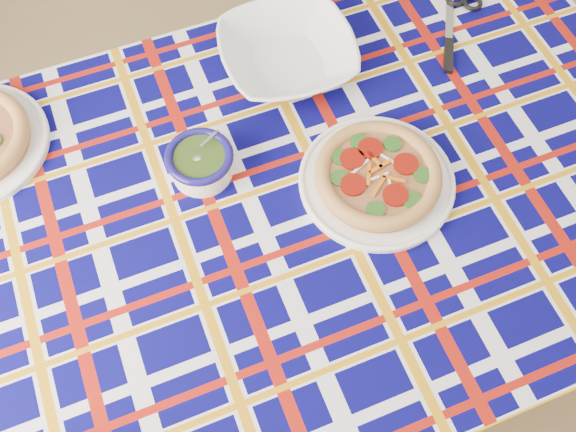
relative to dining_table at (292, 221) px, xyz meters
name	(u,v)px	position (x,y,z in m)	size (l,w,h in m)	color
floor	(406,248)	(0.43, 0.11, -0.68)	(4.00, 4.00, 0.00)	olive
dining_table	(292,221)	(0.00, 0.00, 0.00)	(1.63, 1.04, 0.75)	brown
tablecloth	(292,215)	(0.00, 0.00, 0.02)	(1.64, 1.03, 0.11)	#06044F
main_focaccia_plate	(378,175)	(0.17, -0.02, 0.11)	(0.32, 0.32, 0.06)	#A06038
pesto_bowl	(200,161)	(-0.14, 0.13, 0.12)	(0.13, 0.13, 0.08)	#20340E
serving_bowl	(288,54)	(0.11, 0.33, 0.11)	(0.29, 0.29, 0.07)	white
table_knife	(449,20)	(0.50, 0.32, 0.08)	(0.24, 0.02, 0.01)	silver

